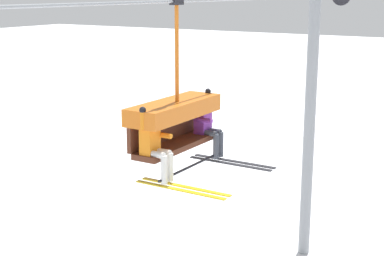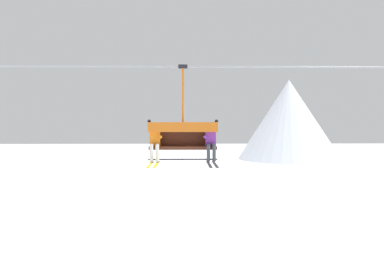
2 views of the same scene
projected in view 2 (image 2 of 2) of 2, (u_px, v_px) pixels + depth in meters
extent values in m
cone|color=silver|center=(289.00, 120.00, 66.42)|extent=(17.98, 17.98, 14.13)
cylinder|color=gray|center=(190.00, 67.00, 11.64)|extent=(19.37, 0.05, 0.05)
cube|color=#512819|center=(183.00, 148.00, 11.68)|extent=(2.11, 0.48, 0.10)
cube|color=#512819|center=(183.00, 139.00, 11.96)|extent=(2.11, 0.08, 0.45)
cube|color=#D16619|center=(183.00, 127.00, 11.73)|extent=(2.15, 0.68, 0.30)
cylinder|color=black|center=(183.00, 159.00, 11.37)|extent=(2.11, 0.04, 0.04)
cylinder|color=#D16619|center=(183.00, 95.00, 11.65)|extent=(0.07, 0.07, 1.68)
cube|color=black|center=(183.00, 67.00, 11.64)|extent=(0.28, 0.12, 0.12)
cube|color=orange|center=(155.00, 138.00, 11.64)|extent=(0.32, 0.22, 0.52)
sphere|color=maroon|center=(155.00, 126.00, 11.63)|extent=(0.22, 0.22, 0.22)
ellipsoid|color=black|center=(155.00, 126.00, 11.53)|extent=(0.17, 0.04, 0.08)
cylinder|color=silver|center=(152.00, 145.00, 11.47)|extent=(0.11, 0.34, 0.11)
cylinder|color=silver|center=(158.00, 145.00, 11.48)|extent=(0.11, 0.34, 0.11)
cylinder|color=silver|center=(151.00, 154.00, 11.31)|extent=(0.11, 0.11, 0.48)
cylinder|color=silver|center=(157.00, 154.00, 11.31)|extent=(0.11, 0.11, 0.48)
cube|color=gold|center=(151.00, 164.00, 11.01)|extent=(0.09, 1.70, 0.02)
cube|color=gold|center=(157.00, 164.00, 11.02)|extent=(0.09, 1.70, 0.02)
cylinder|color=orange|center=(149.00, 127.00, 11.63)|extent=(0.09, 0.09, 0.30)
sphere|color=black|center=(149.00, 121.00, 11.63)|extent=(0.11, 0.11, 0.11)
cylinder|color=orange|center=(161.00, 137.00, 11.49)|extent=(0.09, 0.30, 0.09)
cube|color=purple|center=(211.00, 138.00, 11.67)|extent=(0.32, 0.22, 0.52)
sphere|color=maroon|center=(211.00, 126.00, 11.67)|extent=(0.22, 0.22, 0.22)
ellipsoid|color=black|center=(211.00, 126.00, 11.57)|extent=(0.17, 0.04, 0.08)
cylinder|color=#3D424C|center=(208.00, 145.00, 11.50)|extent=(0.11, 0.34, 0.11)
cylinder|color=#3D424C|center=(214.00, 145.00, 11.51)|extent=(0.11, 0.34, 0.11)
cylinder|color=#3D424C|center=(208.00, 153.00, 11.34)|extent=(0.11, 0.11, 0.48)
cylinder|color=#3D424C|center=(214.00, 153.00, 11.34)|extent=(0.11, 0.11, 0.48)
cube|color=#232328|center=(209.00, 164.00, 11.05)|extent=(0.09, 1.70, 0.02)
cube|color=#232328|center=(215.00, 164.00, 11.05)|extent=(0.09, 1.70, 0.02)
cylinder|color=purple|center=(205.00, 137.00, 11.52)|extent=(0.09, 0.30, 0.09)
cylinder|color=purple|center=(217.00, 127.00, 11.67)|extent=(0.09, 0.09, 0.30)
sphere|color=black|center=(217.00, 121.00, 11.67)|extent=(0.11, 0.11, 0.11)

